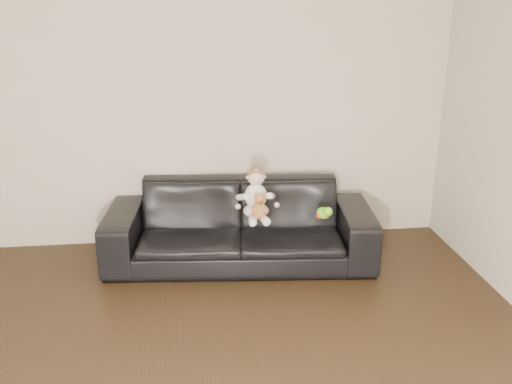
{
  "coord_description": "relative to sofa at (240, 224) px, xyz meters",
  "views": [
    {
      "loc": [
        0.18,
        -2.24,
        2.18
      ],
      "look_at": [
        0.69,
        2.14,
        0.65
      ],
      "focal_mm": 40.0,
      "sensor_mm": 36.0,
      "label": 1
    }
  ],
  "objects": [
    {
      "name": "wall_back",
      "position": [
        -0.57,
        0.5,
        0.97
      ],
      "size": [
        5.0,
        0.0,
        5.0
      ],
      "primitive_type": "plane",
      "rotation": [
        1.57,
        0.0,
        0.0
      ],
      "color": "beige",
      "rests_on": "ground"
    },
    {
      "name": "sofa",
      "position": [
        0.0,
        0.0,
        0.0
      ],
      "size": [
        2.31,
        1.08,
        0.66
      ],
      "primitive_type": "imported",
      "rotation": [
        0.0,
        0.0,
        -0.09
      ],
      "color": "black",
      "rests_on": "floor"
    },
    {
      "name": "baby",
      "position": [
        0.13,
        -0.12,
        0.29
      ],
      "size": [
        0.29,
        0.36,
        0.43
      ],
      "rotation": [
        0.0,
        0.0,
        0.05
      ],
      "color": "#FAD3D3",
      "rests_on": "sofa"
    },
    {
      "name": "teddy_bear",
      "position": [
        0.14,
        -0.25,
        0.25
      ],
      "size": [
        0.13,
        0.13,
        0.2
      ],
      "rotation": [
        0.0,
        0.0,
        0.23
      ],
      "color": "#B57133",
      "rests_on": "sofa"
    },
    {
      "name": "toy_green",
      "position": [
        0.67,
        -0.2,
        0.15
      ],
      "size": [
        0.13,
        0.15,
        0.09
      ],
      "primitive_type": "ellipsoid",
      "rotation": [
        0.0,
        0.0,
        0.1
      ],
      "color": "#7EE21A",
      "rests_on": "sofa"
    },
    {
      "name": "toy_rattle",
      "position": [
        0.64,
        -0.21,
        0.13
      ],
      "size": [
        0.08,
        0.08,
        0.06
      ],
      "primitive_type": "sphere",
      "rotation": [
        0.0,
        0.0,
        0.31
      ],
      "color": "red",
      "rests_on": "sofa"
    },
    {
      "name": "toy_blue_disc",
      "position": [
        0.67,
        -0.14,
        0.11
      ],
      "size": [
        0.11,
        0.11,
        0.01
      ],
      "primitive_type": "cylinder",
      "rotation": [
        0.0,
        0.0,
        0.1
      ],
      "color": "#191BCB",
      "rests_on": "sofa"
    }
  ]
}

